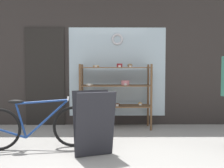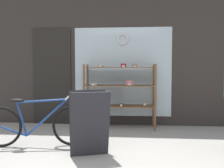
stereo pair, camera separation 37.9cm
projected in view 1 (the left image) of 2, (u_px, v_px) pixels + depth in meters
name	position (u px, v px, depth m)	size (l,w,h in m)	color
storefront_facade	(106.00, 52.00, 5.40)	(5.70, 0.13, 3.22)	#2D2826
display_case	(116.00, 88.00, 5.09)	(1.45, 0.44, 1.32)	brown
bicycle	(37.00, 126.00, 3.78)	(1.72, 0.47, 0.77)	black
sandwich_board	(94.00, 123.00, 3.45)	(0.63, 0.53, 0.90)	#232328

